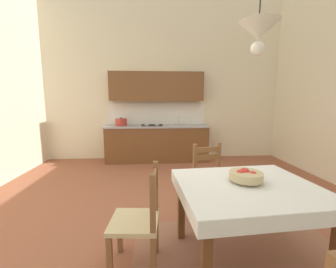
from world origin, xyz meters
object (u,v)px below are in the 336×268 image
(fruit_bowl, at_px, (246,176))
(pendant_lamp, at_px, (258,32))
(kitchen_cabinetry, at_px, (157,127))
(dining_table, at_px, (247,198))
(dining_chair_tv_side, at_px, (139,220))
(dining_chair_kitchen_side, at_px, (211,182))

(fruit_bowl, relative_size, pendant_lamp, 0.37)
(kitchen_cabinetry, distance_m, dining_table, 3.67)
(kitchen_cabinetry, distance_m, pendant_lamp, 3.86)
(kitchen_cabinetry, bearing_deg, dining_chair_tv_side, -93.43)
(kitchen_cabinetry, xyz_separation_m, pendant_lamp, (0.77, -3.59, 1.18))
(dining_chair_kitchen_side, distance_m, dining_chair_tv_side, 1.25)
(dining_chair_tv_side, relative_size, fruit_bowl, 3.10)
(pendant_lamp, bearing_deg, dining_chair_tv_side, 179.17)
(kitchen_cabinetry, xyz_separation_m, dining_table, (0.76, -3.58, -0.23))
(dining_chair_tv_side, bearing_deg, pendant_lamp, -0.83)
(dining_chair_kitchen_side, relative_size, dining_chair_tv_side, 1.00)
(dining_table, distance_m, pendant_lamp, 1.42)
(dining_table, distance_m, dining_chair_tv_side, 0.99)
(dining_chair_kitchen_side, bearing_deg, kitchen_cabinetry, 104.01)
(dining_table, height_order, dining_chair_kitchen_side, dining_chair_kitchen_side)
(dining_chair_tv_side, height_order, fruit_bowl, dining_chair_tv_side)
(pendant_lamp, bearing_deg, fruit_bowl, 94.92)
(dining_chair_kitchen_side, xyz_separation_m, pendant_lamp, (0.09, -0.89, 1.60))
(dining_chair_tv_side, bearing_deg, fruit_bowl, 3.22)
(kitchen_cabinetry, xyz_separation_m, fruit_bowl, (0.76, -3.52, -0.04))
(dining_chair_tv_side, xyz_separation_m, pendant_lamp, (0.98, -0.01, 1.60))
(kitchen_cabinetry, height_order, dining_table, kitchen_cabinetry)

